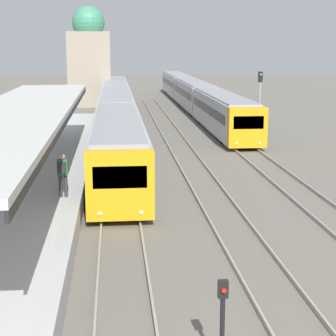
{
  "coord_description": "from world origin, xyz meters",
  "views": [
    {
      "loc": [
        -0.16,
        -7.59,
        6.57
      ],
      "look_at": [
        2.03,
        15.07,
        1.56
      ],
      "focal_mm": 60.0,
      "sensor_mm": 36.0,
      "label": 1
    }
  ],
  "objects": [
    {
      "name": "signal_mast_far",
      "position": [
        9.78,
        30.09,
        3.03
      ],
      "size": [
        0.28,
        0.29,
        4.8
      ],
      "color": "gray",
      "rests_on": "ground_plane"
    },
    {
      "name": "train_far",
      "position": [
        8.1,
        49.99,
        1.61
      ],
      "size": [
        2.46,
        47.61,
        2.9
      ],
      "color": "gold",
      "rests_on": "ground_plane"
    },
    {
      "name": "person_on_platform",
      "position": [
        -2.14,
        13.27,
        1.9
      ],
      "size": [
        0.4,
        0.4,
        1.66
      ],
      "color": "#2D2D33",
      "rests_on": "station_platform"
    },
    {
      "name": "distant_domed_building",
      "position": [
        -2.72,
        55.1,
        4.99
      ],
      "size": [
        4.55,
        4.55,
        10.66
      ],
      "color": "gray",
      "rests_on": "ground_plane"
    },
    {
      "name": "signal_post_near",
      "position": [
        1.91,
        2.56,
        1.25
      ],
      "size": [
        0.2,
        0.21,
        2.03
      ],
      "color": "black",
      "rests_on": "ground_plane"
    },
    {
      "name": "platform_canopy",
      "position": [
        -3.93,
        15.65,
        3.91
      ],
      "size": [
        4.0,
        27.82,
        3.12
      ],
      "color": "beige",
      "rests_on": "station_platform"
    },
    {
      "name": "train_near",
      "position": [
        0.0,
        36.16,
        1.65
      ],
      "size": [
        2.53,
        48.12,
        2.96
      ],
      "color": "gold",
      "rests_on": "ground_plane"
    }
  ]
}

